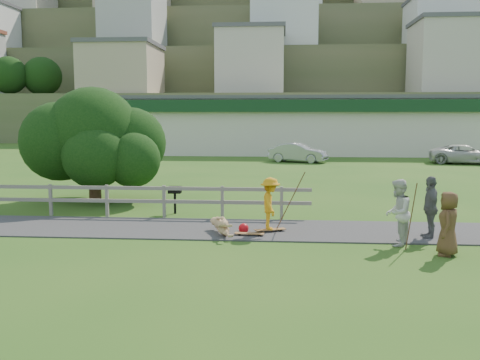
# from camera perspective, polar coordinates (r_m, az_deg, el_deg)

# --- Properties ---
(ground) EXTENTS (260.00, 260.00, 0.00)m
(ground) POSITION_cam_1_polar(r_m,az_deg,el_deg) (14.99, -3.31, -6.51)
(ground) COLOR #295819
(ground) RESTS_ON ground
(path) EXTENTS (34.00, 3.00, 0.04)m
(path) POSITION_cam_1_polar(r_m,az_deg,el_deg) (16.43, -2.60, -5.23)
(path) COLOR #343436
(path) RESTS_ON ground
(fence) EXTENTS (15.05, 0.10, 1.10)m
(fence) POSITION_cam_1_polar(r_m,az_deg,el_deg) (19.14, -15.77, -1.61)
(fence) COLOR slate
(fence) RESTS_ON ground
(strip_mall) EXTENTS (32.50, 10.75, 5.10)m
(strip_mall) POSITION_cam_1_polar(r_m,az_deg,el_deg) (49.42, 6.91, 5.89)
(strip_mall) COLOR silver
(strip_mall) RESTS_ON ground
(hillside) EXTENTS (220.00, 67.00, 47.50)m
(hillside) POSITION_cam_1_polar(r_m,az_deg,el_deg) (106.32, 3.55, 12.89)
(hillside) COLOR #4E5C36
(hillside) RESTS_ON ground
(skater_rider) EXTENTS (0.69, 1.07, 1.56)m
(skater_rider) POSITION_cam_1_polar(r_m,az_deg,el_deg) (15.84, 3.25, -2.90)
(skater_rider) COLOR orange
(skater_rider) RESTS_ON ground
(skater_fallen) EXTENTS (1.58, 0.94, 0.57)m
(skater_fallen) POSITION_cam_1_polar(r_m,az_deg,el_deg) (15.59, -1.92, -4.91)
(skater_fallen) COLOR #DAAC78
(skater_fallen) RESTS_ON ground
(spectator_a) EXTENTS (0.98, 1.07, 1.79)m
(spectator_a) POSITION_cam_1_polar(r_m,az_deg,el_deg) (14.89, 16.47, -3.35)
(spectator_a) COLOR silver
(spectator_a) RESTS_ON ground
(spectator_b) EXTENTS (0.47, 1.06, 1.78)m
(spectator_b) POSITION_cam_1_polar(r_m,az_deg,el_deg) (16.01, 19.62, -2.78)
(spectator_b) COLOR slate
(spectator_b) RESTS_ON ground
(spectator_c) EXTENTS (0.73, 0.91, 1.61)m
(spectator_c) POSITION_cam_1_polar(r_m,az_deg,el_deg) (14.26, 21.32, -4.37)
(spectator_c) COLOR brown
(spectator_c) RESTS_ON ground
(car_silver) EXTENTS (4.50, 2.83, 1.40)m
(car_silver) POSITION_cam_1_polar(r_m,az_deg,el_deg) (39.53, 6.21, 2.91)
(car_silver) COLOR #9D9FA4
(car_silver) RESTS_ON ground
(car_white) EXTENTS (5.24, 3.11, 1.37)m
(car_white) POSITION_cam_1_polar(r_m,az_deg,el_deg) (41.25, 22.90, 2.54)
(car_white) COLOR beige
(car_white) RESTS_ON ground
(tree) EXTENTS (6.00, 6.00, 3.49)m
(tree) POSITION_cam_1_polar(r_m,az_deg,el_deg) (22.32, -15.30, 2.25)
(tree) COLOR black
(tree) RESTS_ON ground
(bbq) EXTENTS (0.46, 0.36, 0.97)m
(bbq) POSITION_cam_1_polar(r_m,az_deg,el_deg) (19.07, -6.95, -2.14)
(bbq) COLOR black
(bbq) RESTS_ON ground
(longboard_rider) EXTENTS (0.95, 0.56, 0.10)m
(longboard_rider) POSITION_cam_1_polar(r_m,az_deg,el_deg) (15.98, 3.23, -5.47)
(longboard_rider) COLOR #915B2F
(longboard_rider) RESTS_ON ground
(longboard_fallen) EXTENTS (0.87, 0.29, 0.09)m
(longboard_fallen) POSITION_cam_1_polar(r_m,az_deg,el_deg) (15.47, 1.01, -5.89)
(longboard_fallen) COLOR #915B2F
(longboard_fallen) RESTS_ON ground
(helmet) EXTENTS (0.30, 0.30, 0.30)m
(helmet) POSITION_cam_1_polar(r_m,az_deg,el_deg) (15.90, 0.39, -5.16)
(helmet) COLOR red
(helmet) RESTS_ON ground
(pole_rider) EXTENTS (0.03, 0.03, 1.98)m
(pole_rider) POSITION_cam_1_polar(r_m,az_deg,el_deg) (16.20, 5.41, -1.93)
(pole_rider) COLOR brown
(pole_rider) RESTS_ON ground
(pole_spec_left) EXTENTS (0.03, 0.03, 1.78)m
(pole_spec_left) POSITION_cam_1_polar(r_m,az_deg,el_deg) (14.47, 17.80, -3.74)
(pole_spec_left) COLOR brown
(pole_spec_left) RESTS_ON ground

